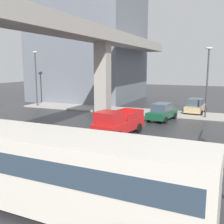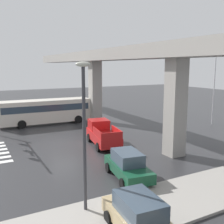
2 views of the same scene
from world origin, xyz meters
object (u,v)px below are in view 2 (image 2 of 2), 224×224
Objects in this scene: street_lamp_near_corner at (84,121)px; sedan_tan at (140,217)px; flagpole at (215,79)px; pickup_truck at (102,134)px; sedan_dark_green at (128,165)px; city_bus at (45,110)px.

sedan_tan is at bearing 24.09° from street_lamp_near_corner.
street_lamp_near_corner is at bearing -62.22° from flagpole.
pickup_truck is 16.30m from flagpole.
street_lamp_near_corner is at bearing -30.19° from pickup_truck.
street_lamp_near_corner reaches higher than sedan_tan.
sedan_dark_green is at bearing -63.39° from flagpole.
flagpole is (-14.10, 20.14, 4.63)m from sedan_tan.
flagpole is at bearing 61.18° from city_bus.
street_lamp_near_corner reaches higher than city_bus.
city_bus is (-11.15, -2.26, 0.73)m from pickup_truck.
city_bus reaches higher than sedan_dark_green.
sedan_dark_green is 5.97m from street_lamp_near_corner.
flagpole is (9.83, 17.87, 3.76)m from city_bus.
city_bus is 1.16× the size of flagpole.
city_bus is 18.61m from sedan_dark_green.
street_lamp_near_corner is (21.11, -3.54, 2.83)m from city_bus.
street_lamp_near_corner is at bearing -9.51° from city_bus.
city_bus is 2.46× the size of sedan_tan.
city_bus is at bearing 174.57° from sedan_tan.
street_lamp_near_corner is 0.77× the size of flagpole.
flagpole reaches higher than sedan_tan.
sedan_dark_green is at bearing 122.67° from street_lamp_near_corner.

